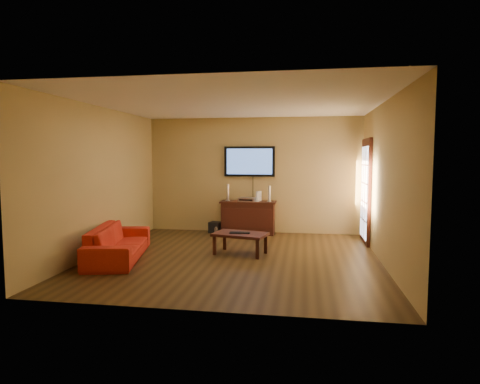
% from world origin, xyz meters
% --- Properties ---
extents(ground_plane, '(5.00, 5.00, 0.00)m').
position_xyz_m(ground_plane, '(0.00, 0.00, 0.00)').
color(ground_plane, '#34230E').
rests_on(ground_plane, ground).
extents(room_walls, '(5.00, 5.00, 5.00)m').
position_xyz_m(room_walls, '(0.00, 0.62, 1.69)').
color(room_walls, tan).
rests_on(room_walls, ground).
extents(french_door, '(0.07, 1.02, 2.22)m').
position_xyz_m(french_door, '(2.46, 1.70, 1.05)').
color(french_door, black).
rests_on(french_door, ground).
extents(media_console, '(1.28, 0.49, 0.76)m').
position_xyz_m(media_console, '(-0.08, 2.25, 0.38)').
color(media_console, black).
rests_on(media_console, ground).
extents(television, '(1.19, 0.08, 0.70)m').
position_xyz_m(television, '(-0.08, 2.45, 1.68)').
color(television, black).
rests_on(television, ground).
extents(coffee_table, '(1.05, 0.77, 0.39)m').
position_xyz_m(coffee_table, '(0.05, 0.27, 0.34)').
color(coffee_table, black).
rests_on(coffee_table, ground).
extents(sofa, '(1.00, 2.05, 0.77)m').
position_xyz_m(sofa, '(-2.00, -0.39, 0.39)').
color(sofa, red).
rests_on(sofa, ground).
extents(speaker_left, '(0.11, 0.11, 0.39)m').
position_xyz_m(speaker_left, '(-0.56, 2.25, 0.94)').
color(speaker_left, silver).
rests_on(speaker_left, media_console).
extents(speaker_right, '(0.10, 0.10, 0.36)m').
position_xyz_m(speaker_right, '(0.41, 2.22, 0.93)').
color(speaker_right, silver).
rests_on(speaker_right, media_console).
extents(av_receiver, '(0.44, 0.36, 0.09)m').
position_xyz_m(av_receiver, '(-0.08, 2.20, 0.81)').
color(av_receiver, silver).
rests_on(av_receiver, media_console).
extents(game_console, '(0.11, 0.18, 0.24)m').
position_xyz_m(game_console, '(0.17, 2.25, 0.88)').
color(game_console, white).
rests_on(game_console, media_console).
extents(subwoofer, '(0.31, 0.31, 0.26)m').
position_xyz_m(subwoofer, '(-0.86, 2.22, 0.13)').
color(subwoofer, black).
rests_on(subwoofer, ground).
extents(bottle, '(0.08, 0.08, 0.22)m').
position_xyz_m(bottle, '(-0.75, 1.84, 0.10)').
color(bottle, white).
rests_on(bottle, ground).
extents(keyboard, '(0.37, 0.15, 0.02)m').
position_xyz_m(keyboard, '(0.04, 0.25, 0.40)').
color(keyboard, black).
rests_on(keyboard, coffee_table).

